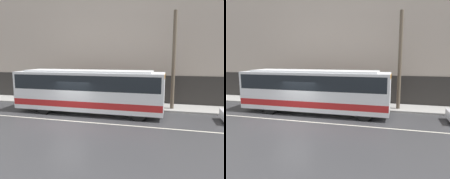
% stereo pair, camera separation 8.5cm
% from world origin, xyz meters
% --- Properties ---
extents(ground_plane, '(60.00, 60.00, 0.00)m').
position_xyz_m(ground_plane, '(0.00, 0.00, 0.00)').
color(ground_plane, '#38383A').
extents(sidewalk, '(60.00, 2.72, 0.15)m').
position_xyz_m(sidewalk, '(0.00, 5.36, 0.07)').
color(sidewalk, '#A09E99').
rests_on(sidewalk, ground_plane).
extents(building_facade, '(60.00, 0.35, 10.42)m').
position_xyz_m(building_facade, '(0.00, 6.86, 5.03)').
color(building_facade, '#B7A899').
rests_on(building_facade, ground_plane).
extents(lane_stripe, '(54.00, 0.14, 0.01)m').
position_xyz_m(lane_stripe, '(0.00, 0.00, 0.00)').
color(lane_stripe, beige).
rests_on(lane_stripe, ground_plane).
extents(transit_bus, '(11.10, 2.58, 3.25)m').
position_xyz_m(transit_bus, '(0.64, 2.29, 1.83)').
color(transit_bus, white).
rests_on(transit_bus, ground_plane).
extents(utility_pole_near, '(0.28, 0.28, 7.56)m').
position_xyz_m(utility_pole_near, '(6.76, 4.83, 3.93)').
color(utility_pole_near, brown).
rests_on(utility_pole_near, sidewalk).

